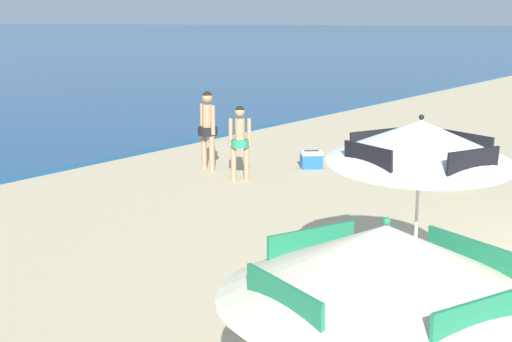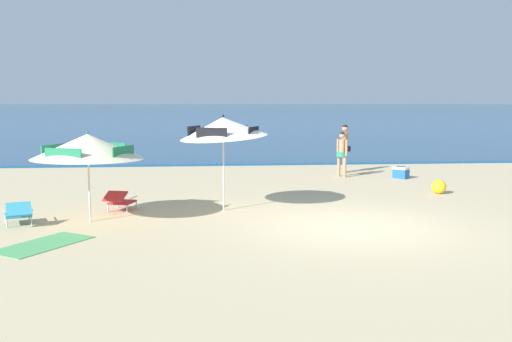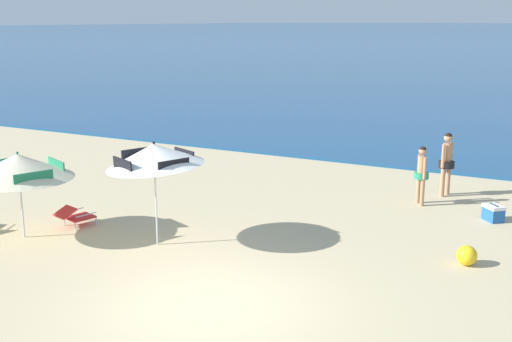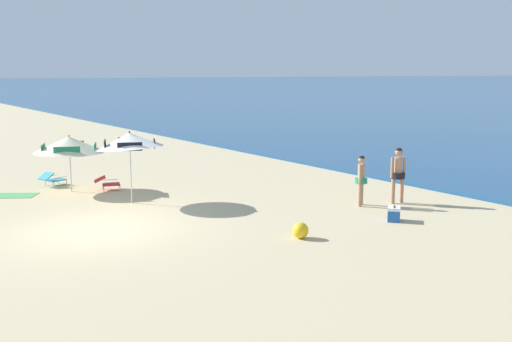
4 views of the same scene
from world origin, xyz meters
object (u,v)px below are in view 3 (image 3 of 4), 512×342
beach_ball (467,255)px  person_standing_beside (422,171)px  beach_umbrella_striped_second (154,155)px  person_standing_near_shore (447,160)px  beach_umbrella_striped_main (18,166)px  lounge_chair_beside_umbrella (75,215)px  cooler_box (493,213)px

beach_ball → person_standing_beside: bearing=115.6°
beach_umbrella_striped_second → person_standing_near_shore: beach_umbrella_striped_second is taller
beach_umbrella_striped_main → beach_umbrella_striped_second: (3.00, 1.01, 0.36)m
lounge_chair_beside_umbrella → person_standing_near_shore: person_standing_near_shore is taller
person_standing_beside → person_standing_near_shore: bearing=71.5°
lounge_chair_beside_umbrella → cooler_box: 10.23m
lounge_chair_beside_umbrella → person_standing_near_shore: bearing=43.4°
person_standing_beside → cooler_box: bearing=-17.0°
person_standing_beside → lounge_chair_beside_umbrella: bearing=-140.4°
beach_umbrella_striped_main → person_standing_beside: (7.39, 6.84, -0.75)m
lounge_chair_beside_umbrella → beach_umbrella_striped_second: bearing=-2.8°
beach_umbrella_striped_main → person_standing_beside: 10.10m
beach_ball → cooler_box: bearing=88.8°
beach_umbrella_striped_second → lounge_chair_beside_umbrella: 3.07m
person_standing_beside → beach_umbrella_striped_main: bearing=-137.2°
person_standing_near_shore → beach_umbrella_striped_second: bearing=-124.3°
lounge_chair_beside_umbrella → beach_ball: bearing=11.5°
beach_umbrella_striped_main → person_standing_near_shore: bearing=45.9°
beach_umbrella_striped_main → lounge_chair_beside_umbrella: beach_umbrella_striped_main is taller
beach_umbrella_striped_second → beach_ball: bearing=17.0°
lounge_chair_beside_umbrella → beach_umbrella_striped_main: bearing=-113.1°
person_standing_beside → cooler_box: 2.16m
lounge_chair_beside_umbrella → person_standing_beside: bearing=39.6°
beach_umbrella_striped_main → person_standing_near_shore: 11.24m
cooler_box → beach_ball: bearing=-91.2°
beach_umbrella_striped_second → beach_umbrella_striped_main: bearing=-161.4°
lounge_chair_beside_umbrella → beach_ball: size_ratio=2.38×
cooler_box → person_standing_near_shore: bearing=130.4°
beach_umbrella_striped_main → beach_ball: bearing=17.5°
beach_umbrella_striped_second → cooler_box: bearing=39.5°
lounge_chair_beside_umbrella → beach_ball: (8.79, 1.79, -0.07)m
beach_umbrella_striped_main → person_standing_near_shore: (7.80, 8.06, -0.63)m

